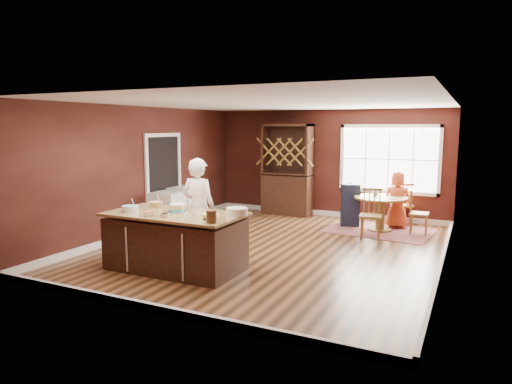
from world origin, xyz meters
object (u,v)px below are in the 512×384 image
at_px(toddler, 351,190).
at_px(hutch, 287,170).
at_px(dining_table, 381,207).
at_px(chair_east, 419,212).
at_px(baker, 199,208).
at_px(seated_woman, 397,200).
at_px(dryer, 185,206).
at_px(high_chair, 350,204).
at_px(kitchen_island, 175,243).
at_px(layer_cake, 177,208).
at_px(washer, 168,211).
at_px(chair_south, 371,214).
at_px(chair_north, 402,203).

bearing_deg(toddler, hutch, 163.45).
xyz_separation_m(dining_table, chair_east, (0.80, 0.06, -0.06)).
xyz_separation_m(baker, seated_woman, (2.73, 3.96, -0.23)).
distance_m(baker, toddler, 4.22).
bearing_deg(seated_woman, hutch, -21.81).
bearing_deg(seated_woman, dryer, 9.57).
xyz_separation_m(baker, high_chair, (1.72, 3.74, -0.36)).
bearing_deg(kitchen_island, toddler, 69.84).
height_order(layer_cake, seated_woman, seated_woman).
xyz_separation_m(seated_woman, washer, (-4.47, -2.50, -0.21)).
relative_size(kitchen_island, high_chair, 2.14).
xyz_separation_m(dining_table, seated_woman, (0.28, 0.45, 0.11)).
xyz_separation_m(layer_cake, seated_woman, (2.72, 4.60, -0.34)).
xyz_separation_m(baker, toddler, (1.70, 3.86, -0.06)).
bearing_deg(toddler, baker, -113.76).
height_order(dining_table, dryer, dryer).
distance_m(layer_cake, chair_south, 4.12).
height_order(baker, hutch, hutch).
xyz_separation_m(chair_north, dryer, (-4.52, -2.27, -0.06)).
bearing_deg(chair_north, high_chair, 0.28).
distance_m(seated_woman, hutch, 2.93).
relative_size(baker, washer, 2.02).
distance_m(toddler, hutch, 1.93).
relative_size(washer, dryer, 0.97).
distance_m(baker, chair_north, 5.19).
height_order(kitchen_island, baker, baker).
relative_size(baker, seated_woman, 1.36).
distance_m(kitchen_island, washer, 2.80).
height_order(dining_table, chair_east, chair_east).
distance_m(seated_woman, dryer, 4.85).
bearing_deg(dining_table, chair_east, 3.97).
bearing_deg(layer_cake, dining_table, 59.59).
height_order(baker, layer_cake, baker).
bearing_deg(high_chair, chair_east, -25.18).
bearing_deg(dryer, high_chair, 25.35).
xyz_separation_m(kitchen_island, high_chair, (1.70, 4.46, 0.07)).
xyz_separation_m(seated_woman, high_chair, (-1.02, -0.22, -0.13)).
distance_m(layer_cake, seated_woman, 5.36).
distance_m(chair_south, washer, 4.33).
distance_m(chair_east, washer, 5.42).
relative_size(kitchen_island, dryer, 2.45).
distance_m(chair_south, dryer, 4.19).
distance_m(kitchen_island, seated_woman, 5.41).
xyz_separation_m(kitchen_island, chair_east, (3.23, 4.29, 0.04)).
height_order(chair_south, toddler, chair_south).
height_order(kitchen_island, hutch, hutch).
height_order(kitchen_island, dining_table, kitchen_island).
relative_size(toddler, dryer, 0.29).
height_order(kitchen_island, seated_woman, seated_woman).
height_order(dining_table, chair_north, chair_north).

